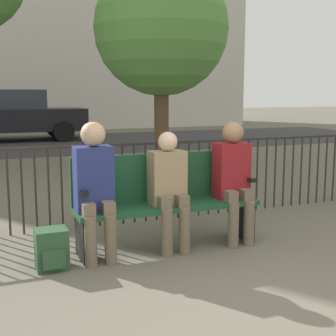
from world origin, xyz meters
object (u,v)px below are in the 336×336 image
object	(u,v)px
seated_person_0	(95,183)
park_bench	(165,197)
parked_car_1	(14,114)
seated_person_1	(169,185)
seated_person_2	(233,175)
backpack	(52,249)
tree_1	(161,29)

from	to	relation	value
seated_person_0	park_bench	bearing A→B (deg)	9.82
seated_person_0	parked_car_1	size ratio (longest dim) A/B	0.30
seated_person_1	seated_person_2	xyz separation A→B (m)	(0.71, 0.00, 0.05)
backpack	tree_1	xyz separation A→B (m)	(3.10, 5.35, 2.65)
seated_person_1	seated_person_2	world-z (taller)	seated_person_2
park_bench	seated_person_1	world-z (taller)	seated_person_1
seated_person_0	seated_person_1	distance (m)	0.72
backpack	tree_1	distance (m)	6.73
park_bench	seated_person_0	distance (m)	0.77
park_bench	seated_person_0	xyz separation A→B (m)	(-0.73, -0.13, 0.21)
seated_person_0	tree_1	world-z (taller)	tree_1
seated_person_1	parked_car_1	distance (m)	11.60
seated_person_2	tree_1	distance (m)	5.81
seated_person_1	seated_person_2	size ratio (longest dim) A/B	0.94
backpack	seated_person_1	bearing A→B (deg)	4.33
parked_car_1	seated_person_2	bearing A→B (deg)	-83.61
backpack	tree_1	bearing A→B (deg)	59.90
park_bench	seated_person_1	distance (m)	0.20
parked_car_1	seated_person_0	bearing A→B (deg)	-90.64
park_bench	backpack	bearing A→B (deg)	-169.20
seated_person_2	seated_person_0	bearing A→B (deg)	179.93
seated_person_0	seated_person_2	world-z (taller)	seated_person_0
seated_person_1	parked_car_1	world-z (taller)	parked_car_1
tree_1	parked_car_1	distance (m)	7.10
seated_person_1	tree_1	bearing A→B (deg)	69.51
seated_person_1	backpack	world-z (taller)	seated_person_1
parked_car_1	park_bench	bearing A→B (deg)	-87.00
seated_person_0	tree_1	bearing A→B (deg)	62.94
park_bench	tree_1	xyz separation A→B (m)	(1.96, 5.13, 2.33)
park_bench	backpack	world-z (taller)	park_bench
park_bench	parked_car_1	world-z (taller)	parked_car_1
seated_person_1	seated_person_2	distance (m)	0.71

